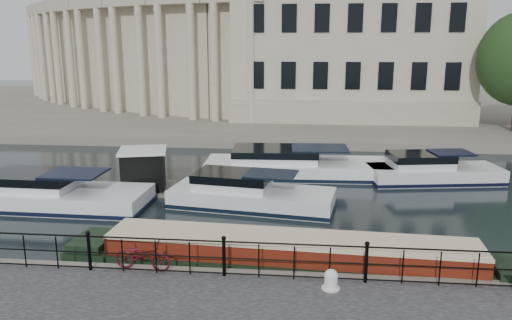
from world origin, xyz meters
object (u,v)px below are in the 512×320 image
Objects in this scene: mooring_bollard at (331,280)px; harbour_hut at (144,173)px; narrowboat at (290,262)px; bicycle at (142,256)px.

mooring_bollard is 13.34m from harbour_hut.
mooring_bollard is at bearing -56.30° from narrowboat.
bicycle is 0.12× the size of narrowboat.
bicycle is 5.51m from mooring_bollard.
harbour_hut reaches higher than mooring_bollard.
narrowboat is 4.10× the size of harbour_hut.
harbour_hut is at bearing 135.33° from narrowboat.
harbour_hut reaches higher than bicycle.
harbour_hut is at bearing 22.77° from bicycle.
bicycle is at bearing -86.33° from harbour_hut.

